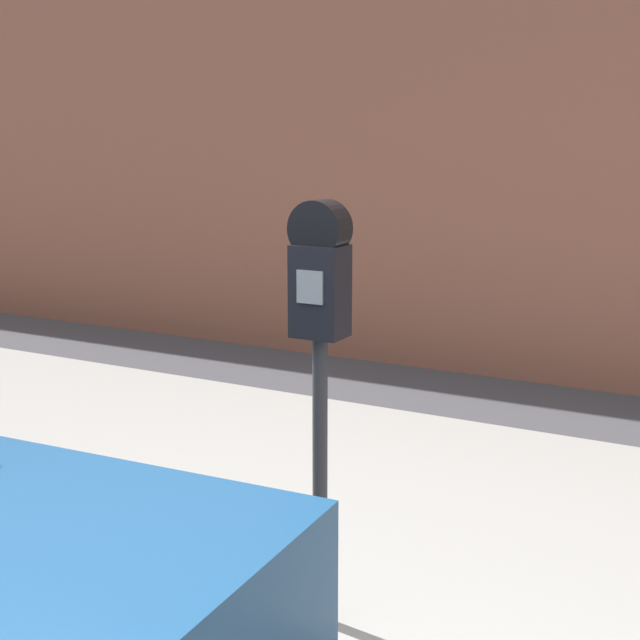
# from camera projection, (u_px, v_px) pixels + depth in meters

# --- Properties ---
(sidewalk) EXTENTS (24.00, 2.80, 0.10)m
(sidewalk) POSITION_uv_depth(u_px,v_px,m) (389.00, 520.00, 4.03)
(sidewalk) COLOR #9E9B96
(sidewalk) RESTS_ON ground_plane
(parking_meter) EXTENTS (0.19, 0.14, 1.46)m
(parking_meter) POSITION_uv_depth(u_px,v_px,m) (320.00, 316.00, 2.89)
(parking_meter) COLOR #2D2D30
(parking_meter) RESTS_ON sidewalk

